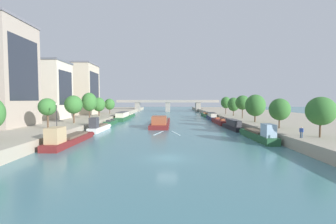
# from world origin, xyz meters

# --- Properties ---
(ground_plane) EXTENTS (400.00, 400.00, 0.00)m
(ground_plane) POSITION_xyz_m (0.00, 0.00, 0.00)
(ground_plane) COLOR teal
(quay_left) EXTENTS (36.00, 170.00, 1.66)m
(quay_left) POSITION_xyz_m (-35.87, 55.00, 0.83)
(quay_left) COLOR #A89E89
(quay_left) RESTS_ON ground
(quay_right) EXTENTS (36.00, 170.00, 1.66)m
(quay_right) POSITION_xyz_m (35.87, 55.00, 0.83)
(quay_right) COLOR #A89E89
(quay_right) RESTS_ON ground
(barge_midriver) EXTENTS (5.33, 24.62, 3.03)m
(barge_midriver) POSITION_xyz_m (-1.90, 35.49, 0.88)
(barge_midriver) COLOR maroon
(barge_midriver) RESTS_ON ground
(wake_behind_barge) EXTENTS (5.60, 5.95, 0.03)m
(wake_behind_barge) POSITION_xyz_m (-0.08, 20.65, 0.01)
(wake_behind_barge) COLOR silver
(wake_behind_barge) RESTS_ON ground
(moored_boat_left_second) EXTENTS (2.89, 14.73, 3.21)m
(moored_boat_left_second) POSITION_xyz_m (-15.78, 8.50, 0.92)
(moored_boat_left_second) COLOR maroon
(moored_boat_left_second) RESTS_ON ground
(moored_boat_left_near) EXTENTS (2.51, 10.89, 3.34)m
(moored_boat_left_near) POSITION_xyz_m (-15.55, 23.70, 0.96)
(moored_boat_left_near) COLOR silver
(moored_boat_left_near) RESTS_ON ground
(moored_boat_left_upstream) EXTENTS (2.09, 10.24, 2.18)m
(moored_boat_left_upstream) POSITION_xyz_m (-16.27, 37.36, 0.57)
(moored_boat_left_upstream) COLOR #235633
(moored_boat_left_upstream) RESTS_ON ground
(moored_boat_left_end) EXTENTS (3.37, 16.96, 2.84)m
(moored_boat_left_end) POSITION_xyz_m (-15.76, 52.02, 1.19)
(moored_boat_left_end) COLOR #235633
(moored_boat_left_end) RESTS_ON ground
(moored_boat_left_far) EXTENTS (2.13, 10.25, 2.06)m
(moored_boat_left_far) POSITION_xyz_m (-15.36, 67.19, 0.52)
(moored_boat_left_far) COLOR #235633
(moored_boat_left_far) RESTS_ON ground
(moored_boat_right_end) EXTENTS (2.26, 13.37, 3.24)m
(moored_boat_right_end) POSITION_xyz_m (16.16, 12.39, 0.96)
(moored_boat_right_end) COLOR #235633
(moored_boat_right_end) RESTS_ON ground
(moored_boat_right_downstream) EXTENTS (2.36, 11.23, 2.43)m
(moored_boat_right_downstream) POSITION_xyz_m (15.58, 26.44, 1.01)
(moored_boat_right_downstream) COLOR black
(moored_boat_right_downstream) RESTS_ON ground
(moored_boat_right_second) EXTENTS (2.43, 13.96, 2.33)m
(moored_boat_right_second) POSITION_xyz_m (15.43, 40.08, 0.64)
(moored_boat_right_second) COLOR maroon
(moored_boat_right_second) RESTS_ON ground
(moored_boat_right_midway) EXTENTS (2.77, 13.07, 2.48)m
(moored_boat_right_midway) POSITION_xyz_m (15.90, 54.07, 1.03)
(moored_boat_right_midway) COLOR #1E284C
(moored_boat_right_midway) RESTS_ON ground
(moored_boat_right_lone) EXTENTS (2.32, 11.03, 2.27)m
(moored_boat_right_lone) POSITION_xyz_m (15.98, 68.63, 0.62)
(moored_boat_right_lone) COLOR #235633
(moored_boat_right_lone) RESTS_ON ground
(tree_left_second) EXTENTS (3.26, 3.26, 5.75)m
(tree_left_second) POSITION_xyz_m (-22.74, 15.59, 5.74)
(tree_left_second) COLOR brown
(tree_left_second) RESTS_ON quay_left
(tree_left_end_of_row) EXTENTS (4.04, 4.04, 6.45)m
(tree_left_end_of_row) POSITION_xyz_m (-21.98, 25.70, 5.96)
(tree_left_end_of_row) COLOR brown
(tree_left_end_of_row) RESTS_ON quay_left
(tree_left_far) EXTENTS (4.27, 4.27, 7.47)m
(tree_left_far) POSITION_xyz_m (-22.67, 38.34, 6.47)
(tree_left_far) COLOR brown
(tree_left_far) RESTS_ON quay_left
(tree_left_midway) EXTENTS (4.18, 4.18, 6.17)m
(tree_left_midway) POSITION_xyz_m (-22.92, 48.13, 5.51)
(tree_left_midway) COLOR brown
(tree_left_midway) RESTS_ON quay_left
(tree_left_nearest) EXTENTS (3.90, 3.90, 5.85)m
(tree_left_nearest) POSITION_xyz_m (-22.61, 60.95, 5.33)
(tree_left_nearest) COLOR brown
(tree_left_nearest) RESTS_ON quay_left
(tree_right_third) EXTENTS (4.01, 4.01, 5.89)m
(tree_right_third) POSITION_xyz_m (22.22, 5.38, 5.48)
(tree_right_third) COLOR brown
(tree_right_third) RESTS_ON quay_right
(tree_right_by_lamp) EXTENTS (3.85, 3.85, 5.70)m
(tree_right_by_lamp) POSITION_xyz_m (21.44, 15.90, 5.26)
(tree_right_by_lamp) COLOR brown
(tree_right_by_lamp) RESTS_ON quay_right
(tree_right_far) EXTENTS (4.77, 4.77, 6.71)m
(tree_right_far) POSITION_xyz_m (21.45, 28.02, 5.72)
(tree_right_far) COLOR brown
(tree_right_far) RESTS_ON quay_right
(tree_right_midway) EXTENTS (4.08, 4.08, 6.70)m
(tree_right_midway) POSITION_xyz_m (21.91, 38.90, 6.25)
(tree_right_midway) COLOR brown
(tree_right_midway) RESTS_ON quay_right
(tree_right_second) EXTENTS (3.96, 3.96, 6.17)m
(tree_right_second) POSITION_xyz_m (22.27, 49.27, 5.52)
(tree_right_second) COLOR brown
(tree_right_second) RESTS_ON quay_right
(tree_right_nearest) EXTENTS (3.79, 3.79, 6.53)m
(tree_right_nearest) POSITION_xyz_m (22.16, 58.90, 6.00)
(tree_right_nearest) COLOR brown
(tree_right_nearest) RESTS_ON quay_right
(lamppost_left_bank) EXTENTS (0.28, 0.28, 4.80)m
(lamppost_left_bank) POSITION_xyz_m (-19.75, 12.93, 4.29)
(lamppost_left_bank) COLOR black
(lamppost_left_bank) RESTS_ON quay_left
(building_left_tall) EXTENTS (12.76, 10.44, 16.46)m
(building_left_tall) POSITION_xyz_m (-35.20, 37.51, 9.90)
(building_left_tall) COLOR beige
(building_left_tall) RESTS_ON quay_left
(building_left_middle) EXTENTS (16.33, 12.75, 18.80)m
(building_left_middle) POSITION_xyz_m (-35.20, 57.59, 11.08)
(building_left_middle) COLOR beige
(building_left_middle) RESTS_ON quay_left
(bridge_far) EXTENTS (59.74, 4.40, 6.93)m
(bridge_far) POSITION_xyz_m (0.00, 106.65, 4.40)
(bridge_far) COLOR gray
(bridge_far) RESTS_ON ground
(person_on_quay) EXTENTS (0.44, 0.37, 1.62)m
(person_on_quay) POSITION_xyz_m (19.19, 4.83, 2.59)
(person_on_quay) COLOR navy
(person_on_quay) RESTS_ON quay_right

